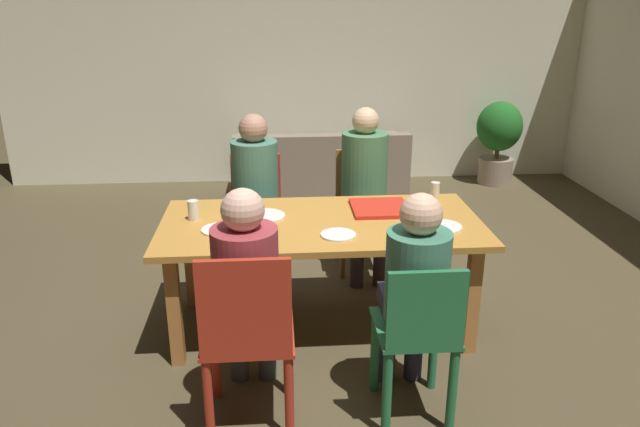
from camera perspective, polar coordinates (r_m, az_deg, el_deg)
ground_plane at (r=3.97m, az=0.11°, el=-10.55°), size 20.00×20.00×0.00m
back_wall at (r=6.82m, az=-2.16°, el=14.02°), size 6.43×0.12×2.63m
dining_table at (r=3.69m, az=0.12°, el=-1.95°), size 1.94×0.94×0.72m
chair_0 at (r=2.99m, az=9.18°, el=-11.53°), size 0.38×0.42×0.88m
person_0 at (r=2.99m, az=8.86°, el=-6.52°), size 0.31×0.48×1.17m
chair_1 at (r=4.57m, az=-6.02°, el=0.61°), size 0.39×0.39×0.89m
person_1 at (r=4.37m, az=-6.16°, el=2.72°), size 0.34×0.53×1.23m
chair_2 at (r=2.88m, az=-6.88°, el=-11.47°), size 0.44×0.43×0.96m
person_2 at (r=2.92m, az=-6.91°, el=-6.66°), size 0.31×0.55×1.21m
chair_3 at (r=4.66m, az=3.98°, el=0.98°), size 0.41×0.41×0.90m
person_3 at (r=4.46m, az=4.30°, el=3.31°), size 0.34×0.54×1.26m
pizza_box_0 at (r=3.86m, az=5.69°, el=0.51°), size 0.36×0.36×0.02m
plate_0 at (r=3.44m, az=1.74°, el=-2.03°), size 0.20×0.20×0.01m
plate_1 at (r=3.63m, az=11.44°, el=-1.22°), size 0.24×0.24×0.01m
plate_2 at (r=3.56m, az=-9.40°, el=-1.51°), size 0.22×0.22×0.01m
plate_3 at (r=3.74m, az=-5.27°, el=-0.22°), size 0.26×0.26×0.01m
drinking_glass_0 at (r=4.14m, az=10.82°, el=2.18°), size 0.06×0.06×0.11m
drinking_glass_1 at (r=3.74m, az=-11.88°, el=0.30°), size 0.07×0.07×0.12m
couch at (r=6.27m, az=0.01°, el=3.89°), size 1.73×0.86×0.75m
potted_plant at (r=7.03m, az=16.51°, el=6.95°), size 0.50×0.50×0.93m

